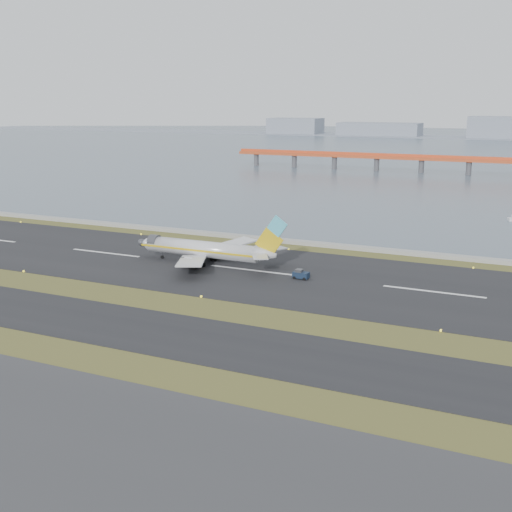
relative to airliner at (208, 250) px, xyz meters
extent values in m
plane|color=#354117|center=(11.50, -30.92, -3.46)|extent=(1000.00, 1000.00, 0.00)
cube|color=black|center=(11.50, -42.92, -3.41)|extent=(1000.00, 18.00, 0.10)
cube|color=black|center=(11.50, -0.92, -3.41)|extent=(1000.00, 45.00, 0.10)
cube|color=#999994|center=(11.50, 29.08, -2.96)|extent=(1000.00, 2.50, 1.00)
cube|color=#4B5D6B|center=(11.50, 429.08, -3.46)|extent=(1400.00, 800.00, 1.30)
cube|color=#C44821|center=(31.50, 219.08, 4.04)|extent=(260.00, 5.00, 1.60)
cube|color=#C44821|center=(31.50, 219.08, 5.54)|extent=(260.00, 0.40, 1.40)
cylinder|color=#4C4C51|center=(-64.50, 219.08, -0.46)|extent=(2.80, 2.80, 7.00)
cylinder|color=#4C4C51|center=(31.50, 219.08, -0.46)|extent=(2.80, 2.80, 7.00)
cube|color=gray|center=(11.50, 589.08, -3.46)|extent=(1400.00, 80.00, 1.00)
cube|color=gray|center=(-208.50, 589.08, 5.54)|extent=(60.00, 35.00, 18.00)
cube|color=gray|center=(-108.50, 589.08, 3.54)|extent=(90.00, 35.00, 14.00)
cube|color=gray|center=(21.50, 589.08, 7.54)|extent=(70.00, 35.00, 22.00)
cylinder|color=silver|center=(-1.50, 0.00, 0.04)|extent=(28.00, 3.80, 3.80)
cone|color=silver|center=(-17.10, 0.00, 0.04)|extent=(3.20, 3.80, 3.80)
cone|color=silver|center=(14.70, 0.00, 0.34)|extent=(5.00, 3.80, 3.80)
cube|color=gold|center=(-1.50, -1.92, 0.04)|extent=(31.00, 0.06, 0.45)
cube|color=gold|center=(-1.50, 1.92, 0.04)|extent=(31.00, 0.06, 0.45)
cube|color=silver|center=(0.70, -8.50, -0.66)|extent=(11.31, 15.89, 1.66)
cube|color=silver|center=(0.70, 8.50, -0.66)|extent=(11.31, 15.89, 1.66)
cylinder|color=#3C3D41|center=(-1.00, -6.00, -1.86)|extent=(4.20, 2.10, 2.10)
cylinder|color=#3C3D41|center=(-1.00, 6.00, -1.86)|extent=(4.20, 2.10, 2.10)
cube|color=gold|center=(15.50, 0.00, 3.24)|extent=(6.80, 0.35, 6.85)
cube|color=#4DBEDB|center=(17.40, 0.00, 6.94)|extent=(4.85, 0.37, 4.90)
cube|color=silver|center=(15.00, -3.80, 0.84)|extent=(5.64, 6.80, 0.22)
cube|color=silver|center=(15.00, 3.80, 0.84)|extent=(5.64, 6.80, 0.22)
cylinder|color=black|center=(-12.50, 0.00, -3.01)|extent=(0.80, 0.28, 0.80)
cylinder|color=black|center=(0.00, -2.80, -2.91)|extent=(1.00, 0.38, 1.00)
cylinder|color=black|center=(0.00, 2.80, -2.91)|extent=(1.00, 0.38, 1.00)
cube|color=#142137|center=(24.22, -3.00, -2.52)|extent=(3.40, 2.00, 1.25)
cube|color=#3C3D41|center=(23.80, -2.98, -1.69)|extent=(1.51, 1.61, 0.73)
cylinder|color=black|center=(23.04, -3.79, -3.09)|extent=(0.74, 0.34, 0.73)
cylinder|color=black|center=(23.10, -2.12, -3.09)|extent=(0.74, 0.34, 0.73)
cylinder|color=black|center=(25.33, -3.87, -3.09)|extent=(0.74, 0.34, 0.73)
cylinder|color=black|center=(25.39, -2.20, -3.09)|extent=(0.74, 0.34, 0.73)
camera|label=1|loc=(70.52, -126.19, 33.29)|focal=45.00mm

